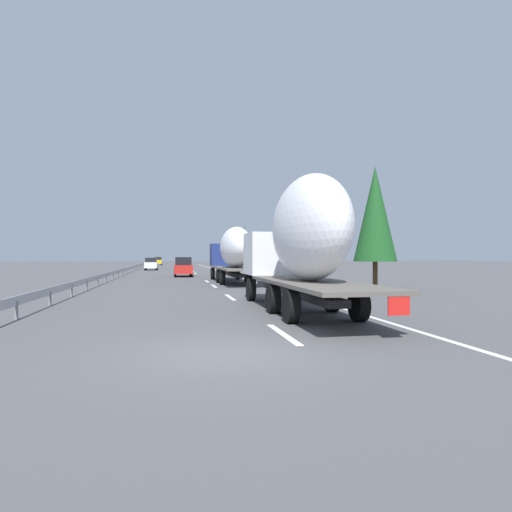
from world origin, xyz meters
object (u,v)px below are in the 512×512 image
(car_red_compact, at_px, (183,267))
(car_yellow_coupe, at_px, (158,261))
(road_sign, at_px, (243,254))
(car_white_van, at_px, (151,264))
(truck_trailing, at_px, (301,240))
(truck_lead, at_px, (233,252))

(car_red_compact, height_order, car_yellow_coupe, car_red_compact)
(road_sign, bearing_deg, car_white_van, 30.79)
(car_red_compact, bearing_deg, car_white_van, 10.63)
(car_white_van, height_order, road_sign, road_sign)
(truck_trailing, distance_m, car_white_van, 50.78)
(truck_lead, relative_size, truck_trailing, 1.08)
(truck_trailing, distance_m, car_yellow_coupe, 87.15)
(truck_trailing, height_order, car_red_compact, truck_trailing)
(car_yellow_coupe, height_order, road_sign, road_sign)
(car_yellow_coupe, distance_m, road_sign, 55.35)
(truck_trailing, distance_m, car_red_compact, 29.24)
(car_red_compact, distance_m, car_yellow_coupe, 57.96)
(truck_trailing, xyz_separation_m, car_red_compact, (28.99, 3.47, -1.68))
(car_yellow_coupe, bearing_deg, car_white_van, 179.98)
(car_red_compact, xyz_separation_m, car_white_van, (21.21, 3.98, -0.05))
(truck_trailing, relative_size, car_red_compact, 2.86)
(truck_lead, relative_size, car_red_compact, 3.10)
(truck_trailing, relative_size, car_white_van, 3.05)
(car_red_compact, height_order, road_sign, road_sign)
(car_yellow_coupe, relative_size, car_white_van, 0.99)
(road_sign, bearing_deg, car_red_compact, 118.08)
(truck_lead, height_order, truck_trailing, truck_trailing)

